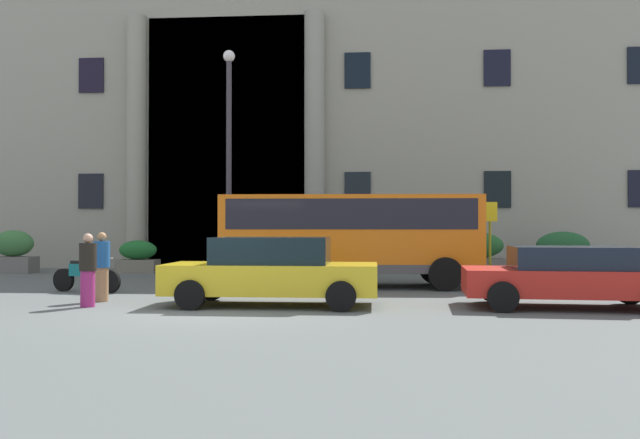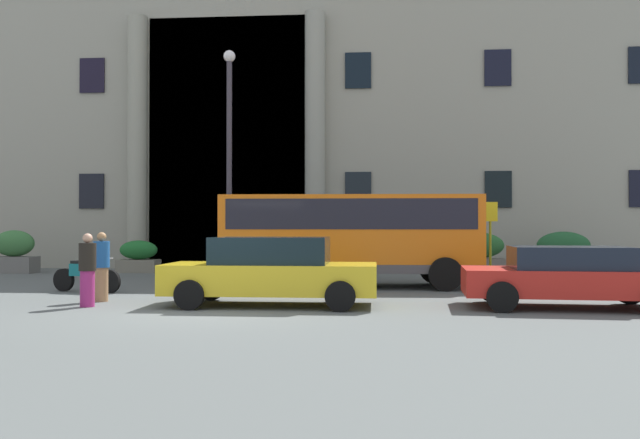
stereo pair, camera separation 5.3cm
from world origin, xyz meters
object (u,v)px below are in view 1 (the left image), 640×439
bus_stop_sign (490,232)px  pedestrian_man_red_shirt (88,270)px  lamppost_plaza_centre (229,145)px  hedge_planter_far_east (138,257)px  pedestrian_woman_dark_dress (102,267)px  parked_compact_extra (272,271)px  scooter_by_planter (85,275)px  hedge_planter_entrance_right (563,254)px  hedge_planter_east (13,252)px  orange_minibus (351,232)px  parked_hatchback_near (569,276)px  hedge_planter_west (475,254)px  hedge_planter_far_west (271,254)px

bus_stop_sign → pedestrian_man_red_shirt: (-9.70, -7.07, -0.76)m
bus_stop_sign → lamppost_plaza_centre: bearing=171.7°
bus_stop_sign → hedge_planter_far_east: size_ratio=1.66×
hedge_planter_far_east → pedestrian_woman_dark_dress: pedestrian_woman_dark_dress is taller
bus_stop_sign → parked_compact_extra: bearing=-131.6°
bus_stop_sign → lamppost_plaza_centre: size_ratio=0.32×
bus_stop_sign → scooter_by_planter: bus_stop_sign is taller
bus_stop_sign → hedge_planter_entrance_right: 4.65m
hedge_planter_east → scooter_by_planter: 8.92m
orange_minibus → lamppost_plaza_centre: 6.05m
pedestrian_woman_dark_dress → lamppost_plaza_centre: lamppost_plaza_centre is taller
scooter_by_planter → parked_hatchback_near: bearing=2.7°
hedge_planter_far_east → pedestrian_man_red_shirt: 10.74m
hedge_planter_entrance_right → lamppost_plaza_centre: lamppost_plaza_centre is taller
orange_minibus → scooter_by_planter: (-6.87, -2.08, -1.10)m
hedge_planter_west → parked_compact_extra: bearing=-121.5°
hedge_planter_far_east → bus_stop_sign: bearing=-15.0°
parked_hatchback_near → pedestrian_man_red_shirt: size_ratio=2.85×
bus_stop_sign → hedge_planter_east: bus_stop_sign is taller
parked_hatchback_near → lamppost_plaza_centre: 12.42m
pedestrian_man_red_shirt → scooter_by_planter: bearing=-134.0°
hedge_planter_entrance_right → pedestrian_woman_dark_dress: 16.01m
scooter_by_planter → hedge_planter_entrance_right: bearing=42.0°
bus_stop_sign → hedge_planter_west: (0.01, 2.98, -0.80)m
hedge_planter_far_west → pedestrian_man_red_shirt: 10.08m
hedge_planter_entrance_right → pedestrian_woman_dark_dress: size_ratio=1.24×
hedge_planter_far_east → parked_compact_extra: bearing=-56.4°
parked_hatchback_near → scooter_by_planter: 11.83m
hedge_planter_far_east → lamppost_plaza_centre: lamppost_plaza_centre is taller
parked_compact_extra → hedge_planter_entrance_right: bearing=48.0°
pedestrian_woman_dark_dress → orange_minibus: bearing=-143.2°
hedge_planter_east → hedge_planter_west: size_ratio=0.77×
hedge_planter_west → pedestrian_man_red_shirt: pedestrian_man_red_shirt is taller
hedge_planter_west → parked_compact_extra: (-5.84, -9.53, 0.01)m
parked_compact_extra → orange_minibus: bearing=71.4°
hedge_planter_far_west → hedge_planter_entrance_right: hedge_planter_entrance_right is taller
hedge_planter_entrance_right → parked_hatchback_near: hedge_planter_entrance_right is taller
hedge_planter_far_east → pedestrian_woman_dark_dress: bearing=-74.7°
hedge_planter_far_west → hedge_planter_west: hedge_planter_west is taller
hedge_planter_east → hedge_planter_west: bearing=0.8°
hedge_planter_far_west → pedestrian_woman_dark_dress: pedestrian_woman_dark_dress is taller
hedge_planter_far_east → parked_hatchback_near: (12.83, -9.85, 0.09)m
hedge_planter_far_east → pedestrian_man_red_shirt: (2.69, -10.40, 0.20)m
parked_compact_extra → parked_hatchback_near: (6.28, 0.04, -0.08)m
pedestrian_woman_dark_dress → lamppost_plaza_centre: (1.34, 7.31, 3.69)m
hedge_planter_far_east → lamppost_plaza_centre: 5.91m
bus_stop_sign → hedge_planter_west: bearing=89.7°
hedge_planter_west → scooter_by_planter: hedge_planter_west is taller
scooter_by_planter → orange_minibus: bearing=31.6°
hedge_planter_entrance_right → scooter_by_planter: (-14.28, -7.35, -0.29)m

